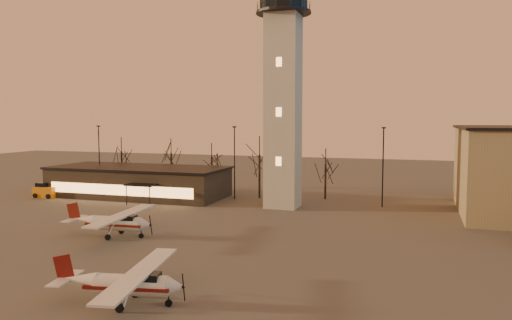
# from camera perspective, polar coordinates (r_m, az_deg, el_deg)

# --- Properties ---
(ground) EXTENTS (220.00, 220.00, 0.00)m
(ground) POSITION_cam_1_polar(r_m,az_deg,el_deg) (36.30, -9.68, -13.36)
(ground) COLOR #45423F
(ground) RESTS_ON ground
(control_tower) EXTENTS (6.80, 6.80, 32.60)m
(control_tower) POSITION_cam_1_polar(r_m,az_deg,el_deg) (62.79, 3.13, 9.43)
(control_tower) COLOR #A5A29C
(control_tower) RESTS_ON ground
(terminal) EXTENTS (25.40, 12.20, 4.30)m
(terminal) POSITION_cam_1_polar(r_m,az_deg,el_deg) (73.76, -13.27, -2.40)
(terminal) COLOR black
(terminal) RESTS_ON ground
(light_poles) EXTENTS (58.50, 12.25, 10.14)m
(light_poles) POSITION_cam_1_polar(r_m,az_deg,el_deg) (63.71, 3.75, -0.47)
(light_poles) COLOR black
(light_poles) RESTS_ON ground
(tree_row) EXTENTS (37.20, 9.20, 8.80)m
(tree_row) POSITION_cam_1_polar(r_m,az_deg,el_deg) (75.95, -5.14, 0.78)
(tree_row) COLOR black
(tree_row) RESTS_ON ground
(cessna_front) EXTENTS (8.68, 10.93, 3.00)m
(cessna_front) POSITION_cam_1_polar(r_m,az_deg,el_deg) (31.91, -13.77, -14.07)
(cessna_front) COLOR silver
(cessna_front) RESTS_ON ground
(cessna_rear) EXTENTS (9.19, 11.60, 3.19)m
(cessna_rear) POSITION_cam_1_polar(r_m,az_deg,el_deg) (49.37, -15.41, -7.26)
(cessna_rear) COLOR silver
(cessna_rear) RESTS_ON ground
(service_cart) EXTENTS (3.36, 2.17, 2.12)m
(service_cart) POSITION_cam_1_polar(r_m,az_deg,el_deg) (77.06, -22.90, -3.36)
(service_cart) COLOR #C7720B
(service_cart) RESTS_ON ground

